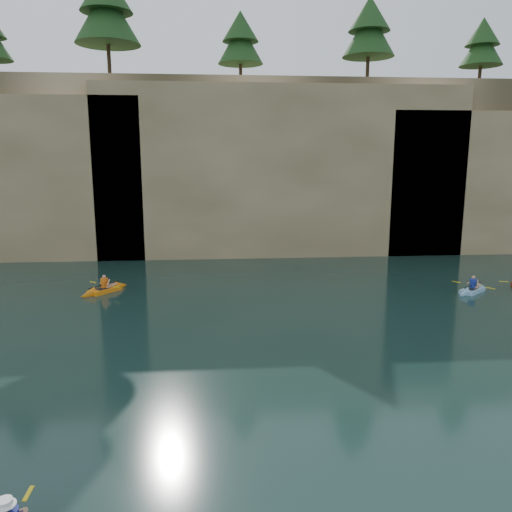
{
  "coord_description": "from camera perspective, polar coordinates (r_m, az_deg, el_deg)",
  "views": [
    {
      "loc": [
        -2.56,
        -10.38,
        6.42
      ],
      "look_at": [
        -1.09,
        7.02,
        3.0
      ],
      "focal_mm": 35.0,
      "sensor_mm": 36.0,
      "label": 1
    }
  ],
  "objects": [
    {
      "name": "kayaker_orange",
      "position": [
        25.5,
        -16.9,
        -3.68
      ],
      "size": [
        2.27,
        2.6,
        1.07
      ],
      "rotation": [
        0.0,
        0.0,
        0.89
      ],
      "color": "orange",
      "rests_on": "ground"
    },
    {
      "name": "cliff",
      "position": [
        40.46,
        -1.23,
        10.5
      ],
      "size": [
        70.0,
        16.0,
        12.0
      ],
      "primitive_type": "cube",
      "color": "tan",
      "rests_on": "ground"
    },
    {
      "name": "cliff_slab_center",
      "position": [
        33.3,
        3.08,
        9.84
      ],
      "size": [
        24.0,
        2.4,
        11.4
      ],
      "primitive_type": "cube",
      "color": "tan",
      "rests_on": "ground"
    },
    {
      "name": "kayaker_ltblue_mid",
      "position": [
        26.55,
        23.5,
        -3.56
      ],
      "size": [
        2.54,
        2.19,
        1.04
      ],
      "rotation": [
        0.0,
        0.0,
        0.67
      ],
      "color": "#88C0E3",
      "rests_on": "ground"
    },
    {
      "name": "sea_cave_east",
      "position": [
        34.93,
        16.31,
        3.79
      ],
      "size": [
        5.0,
        1.0,
        4.5
      ],
      "primitive_type": "cube",
      "color": "black",
      "rests_on": "ground"
    },
    {
      "name": "sea_cave_center",
      "position": [
        32.72,
        -7.32,
        2.53
      ],
      "size": [
        3.5,
        1.0,
        3.2
      ],
      "primitive_type": "cube",
      "color": "black",
      "rests_on": "ground"
    },
    {
      "name": "cliff_pines",
      "position": [
        36.72,
        -0.75,
        26.08
      ],
      "size": [
        56.0,
        6.0,
        7.83
      ],
      "primitive_type": null,
      "color": "#163213",
      "rests_on": "cliff"
    },
    {
      "name": "ground",
      "position": [
        12.47,
        8.21,
        -20.04
      ],
      "size": [
        160.0,
        160.0,
        0.0
      ],
      "primitive_type": "plane",
      "color": "black",
      "rests_on": "ground"
    }
  ]
}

